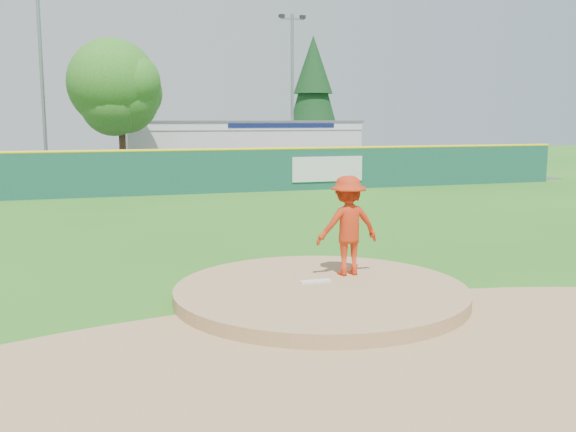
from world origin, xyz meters
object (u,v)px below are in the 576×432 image
object	(u,v)px
van	(237,169)
light_pole_left	(41,70)
light_pole_right	(292,86)
deciduous_tree	(121,97)
pool_building_grp	(237,145)
pitcher	(348,226)
conifer_tree	(313,91)

from	to	relation	value
van	light_pole_left	world-z (taller)	light_pole_left
light_pole_right	deciduous_tree	bearing A→B (deg)	-160.02
pool_building_grp	deciduous_tree	xyz separation A→B (m)	(-8.00, -6.99, 2.89)
pitcher	van	bearing A→B (deg)	-98.26
pitcher	deciduous_tree	distance (m)	24.66
light_pole_left	light_pole_right	xyz separation A→B (m)	(15.00, 2.00, -0.51)
van	light_pole_right	bearing A→B (deg)	-41.79
deciduous_tree	light_pole_left	bearing A→B (deg)	153.43
van	light_pole_right	size ratio (longest dim) A/B	0.54
deciduous_tree	pitcher	bearing A→B (deg)	-83.31
light_pole_left	light_pole_right	distance (m)	15.14
pitcher	pool_building_grp	bearing A→B (deg)	-100.09
pitcher	light_pole_right	xyz separation A→B (m)	(8.15, 28.27, 4.29)
van	light_pole_right	distance (m)	9.65
conifer_tree	light_pole_right	world-z (taller)	light_pole_right
conifer_tree	light_pole_left	bearing A→B (deg)	-154.65
pool_building_grp	light_pole_right	distance (m)	5.75
pool_building_grp	light_pole_left	world-z (taller)	light_pole_left
pool_building_grp	pitcher	bearing A→B (deg)	-99.36
pool_building_grp	deciduous_tree	distance (m)	11.01
light_pole_left	light_pole_right	bearing A→B (deg)	7.59
pitcher	deciduous_tree	xyz separation A→B (m)	(-2.85, 24.27, 3.30)
deciduous_tree	light_pole_right	xyz separation A→B (m)	(11.00, 4.00, 0.99)
pitcher	deciduous_tree	size ratio (longest dim) A/B	0.27
conifer_tree	light_pole_left	distance (m)	21.03
pitcher	conifer_tree	xyz separation A→B (m)	(12.15, 35.27, 4.29)
pitcher	van	world-z (taller)	pitcher
van	conifer_tree	world-z (taller)	conifer_tree
pool_building_grp	light_pole_left	size ratio (longest dim) A/B	1.38
pitcher	van	xyz separation A→B (m)	(2.87, 21.76, -0.47)
pool_building_grp	deciduous_tree	bearing A→B (deg)	-138.84
light_pole_right	conifer_tree	bearing A→B (deg)	60.26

